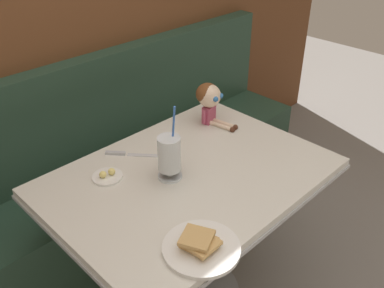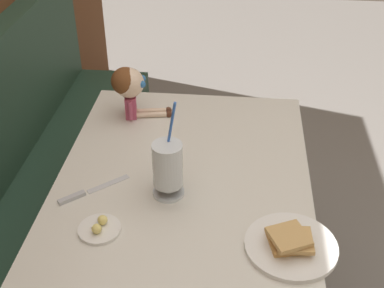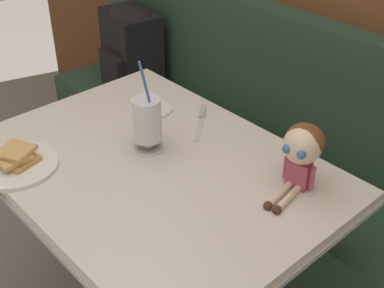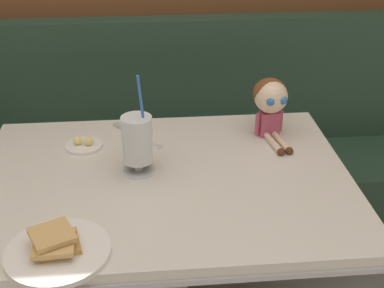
{
  "view_description": "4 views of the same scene",
  "coord_description": "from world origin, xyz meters",
  "views": [
    {
      "loc": [
        -0.97,
        -0.81,
        1.73
      ],
      "look_at": [
        0.05,
        0.22,
        0.84
      ],
      "focal_mm": 39.78,
      "sensor_mm": 36.0,
      "label": 1
    },
    {
      "loc": [
        -1.25,
        0.03,
        1.75
      ],
      "look_at": [
        0.06,
        0.16,
        0.84
      ],
      "focal_mm": 47.68,
      "sensor_mm": 36.0,
      "label": 2
    },
    {
      "loc": [
        1.05,
        -0.61,
        1.67
      ],
      "look_at": [
        0.11,
        0.24,
        0.84
      ],
      "focal_mm": 49.16,
      "sensor_mm": 36.0,
      "label": 3
    },
    {
      "loc": [
        -0.04,
        -1.13,
        1.56
      ],
      "look_at": [
        0.08,
        0.16,
        0.86
      ],
      "focal_mm": 49.2,
      "sensor_mm": 36.0,
      "label": 4
    }
  ],
  "objects": [
    {
      "name": "booth_bench",
      "position": [
        0.0,
        0.81,
        0.33
      ],
      "size": [
        2.6,
        0.48,
        1.0
      ],
      "color": "#233D2D",
      "rests_on": "ground"
    },
    {
      "name": "diner_table",
      "position": [
        0.0,
        0.18,
        0.54
      ],
      "size": [
        1.11,
        0.81,
        0.74
      ],
      "color": "silver",
      "rests_on": "ground"
    },
    {
      "name": "toast_plate",
      "position": [
        -0.26,
        -0.14,
        0.76
      ],
      "size": [
        0.25,
        0.25,
        0.06
      ],
      "color": "white",
      "rests_on": "diner_table"
    },
    {
      "name": "milkshake_glass",
      "position": [
        -0.07,
        0.22,
        0.84
      ],
      "size": [
        0.1,
        0.1,
        0.31
      ],
      "color": "silver",
      "rests_on": "diner_table"
    },
    {
      "name": "butter_saucer",
      "position": [
        -0.25,
        0.38,
        0.75
      ],
      "size": [
        0.12,
        0.12,
        0.04
      ],
      "color": "white",
      "rests_on": "diner_table"
    },
    {
      "name": "butter_knife",
      "position": [
        -0.11,
        0.48,
        0.74
      ],
      "size": [
        0.17,
        0.19,
        0.01
      ],
      "color": "silver",
      "rests_on": "diner_table"
    },
    {
      "name": "seated_doll",
      "position": [
        0.36,
        0.42,
        0.87
      ],
      "size": [
        0.13,
        0.23,
        0.2
      ],
      "color": "#B74C6B",
      "rests_on": "diner_table"
    },
    {
      "name": "backpack",
      "position": [
        -0.94,
        0.78,
        0.66
      ],
      "size": [
        0.33,
        0.29,
        0.41
      ],
      "color": "black",
      "rests_on": "booth_bench"
    }
  ]
}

